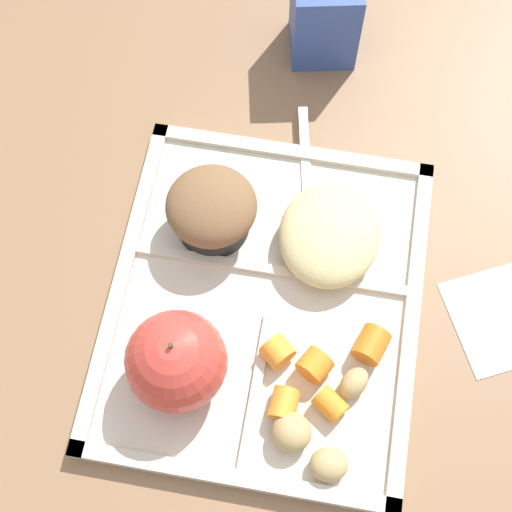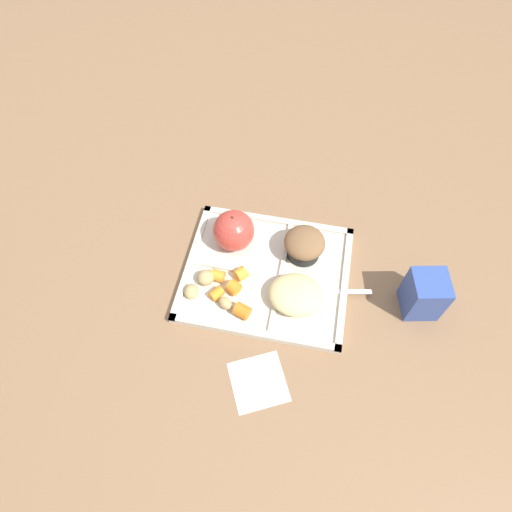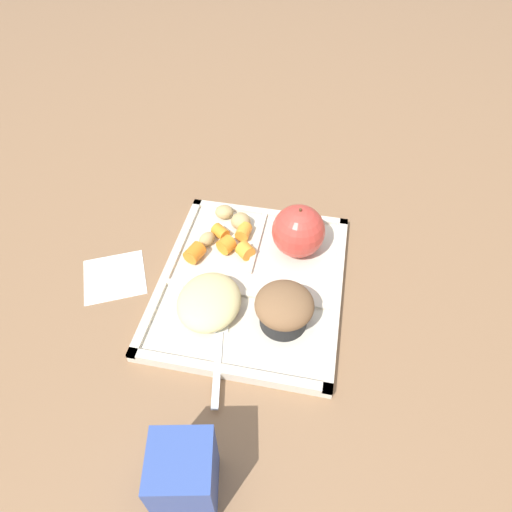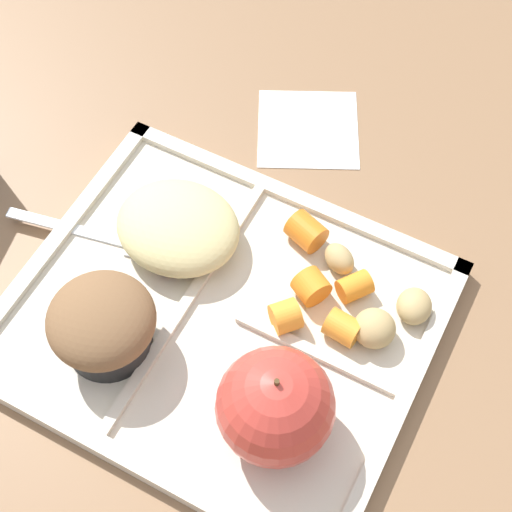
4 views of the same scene
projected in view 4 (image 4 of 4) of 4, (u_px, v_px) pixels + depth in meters
The scene contains 17 objects.
ground at pixel (220, 323), 0.63m from camera, with size 6.00×6.00×0.00m, color #846042.
lunch_tray at pixel (220, 320), 0.62m from camera, with size 0.32×0.27×0.02m.
green_apple at pixel (275, 406), 0.53m from camera, with size 0.08×0.08×0.09m.
bran_muffin at pixel (103, 325), 0.58m from camera, with size 0.08×0.08×0.06m.
carrot_slice_center at pixel (306, 232), 0.64m from camera, with size 0.03×0.03×0.03m, color orange.
carrot_slice_small at pixel (286, 316), 0.60m from camera, with size 0.02×0.02×0.02m, color orange.
carrot_slice_near_corner at pixel (311, 287), 0.62m from camera, with size 0.03×0.03×0.02m, color orange.
carrot_slice_tilted at pixel (355, 287), 0.62m from camera, with size 0.02×0.02×0.03m, color orange.
carrot_slice_edge at pixel (343, 328), 0.60m from camera, with size 0.02×0.02×0.03m, color orange.
potato_chunk_wedge at pixel (374, 328), 0.60m from camera, with size 0.03×0.03×0.03m, color tan.
potato_chunk_browned at pixel (339, 259), 0.63m from camera, with size 0.03×0.02×0.02m, color tan.
potato_chunk_golden at pixel (414, 306), 0.61m from camera, with size 0.03×0.03×0.02m, color tan.
egg_noodle_pile at pixel (178, 227), 0.64m from camera, with size 0.10×0.09×0.04m, color #D6C684.
meatball_side at pixel (153, 231), 0.64m from camera, with size 0.03×0.03×0.03m, color brown.
meatball_front at pixel (165, 258), 0.63m from camera, with size 0.03×0.03×0.03m, color brown.
plastic_fork at pixel (107, 238), 0.65m from camera, with size 0.16×0.05×0.00m.
paper_napkin at pixel (308, 129), 0.73m from camera, with size 0.09×0.09×0.00m, color white.
Camera 4 is at (-0.15, 0.23, 0.56)m, focal length 55.22 mm.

